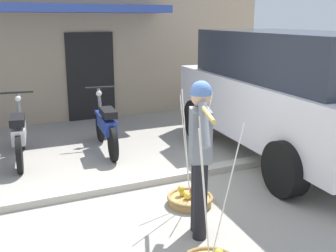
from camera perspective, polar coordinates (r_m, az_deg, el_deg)
ground_plane at (r=5.28m, az=-2.04°, el=-11.06°), size 90.00×90.00×0.00m
sidewalk_curb at (r=5.85m, az=-4.79°, el=-7.90°), size 20.00×0.24×0.10m
fruit_vendor at (r=4.28m, az=4.47°, el=-3.24°), size 0.57×1.39×1.70m
fruit_basket_right_side at (r=5.29m, az=3.07°, el=-10.04°), size 0.59×0.59×1.45m
motorcycle_second_in_row at (r=7.17m, az=-19.97°, el=-1.08°), size 0.54×1.82×1.09m
motorcycle_third_in_row at (r=7.33m, az=-8.62°, el=-0.01°), size 0.54×1.82×1.09m
parked_truck at (r=7.10m, az=16.11°, el=4.70°), size 2.52×4.96×2.10m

